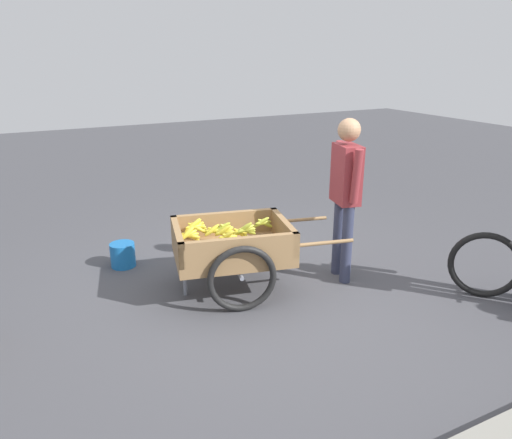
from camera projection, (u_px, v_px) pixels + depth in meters
ground_plane at (272, 292)px, 4.81m from camera, size 24.00×24.00×0.00m
fruit_cart at (232, 248)px, 4.73m from camera, size 1.78×1.13×0.73m
vendor_person at (346, 186)px, 4.81m from camera, size 0.27×0.55×1.65m
plastic_bucket at (123, 255)px, 5.36m from camera, size 0.27×0.27×0.27m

